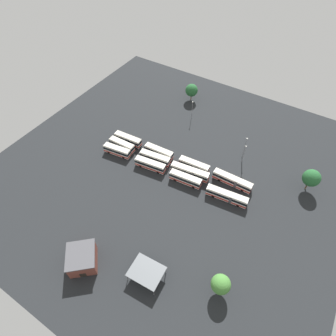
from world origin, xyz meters
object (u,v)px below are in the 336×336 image
(maintenance_shelter, at_px, (146,271))
(bus_row1_slot1, at_px, (190,172))
(bus_row3_slot2, at_px, (117,151))
(tree_northeast, at_px, (311,178))
(bus_row2_slot2, at_px, (150,165))
(lamp_post_far_corner, at_px, (192,109))
(bus_row0_slot0, at_px, (233,181))
(tree_northwest, at_px, (221,284))
(bus_row1_slot0, at_px, (194,165))
(lamp_post_by_building, at_px, (244,153))
(bus_row2_slot1, at_px, (155,158))
(bus_row0_slot2, at_px, (227,196))
(bus_row1_slot2, at_px, (185,179))
(bus_row3_slot1, at_px, (122,145))
(lamp_post_near_entrance, at_px, (245,147))
(bus_row3_slot0, at_px, (128,139))
(depot_building, at_px, (82,259))
(tree_west_edge, at_px, (192,90))
(bus_row2_slot0, at_px, (159,152))

(maintenance_shelter, bearing_deg, bus_row1_slot1, -78.86)
(bus_row3_slot2, relative_size, tree_northeast, 1.24)
(bus_row2_slot2, xyz_separation_m, lamp_post_far_corner, (1.06, -33.65, 2.80))
(bus_row0_slot0, distance_m, tree_northwest, 37.50)
(bus_row1_slot0, height_order, lamp_post_by_building, lamp_post_by_building)
(bus_row1_slot0, distance_m, bus_row2_slot1, 14.91)
(bus_row1_slot0, bearing_deg, bus_row3_slot2, 17.37)
(bus_row0_slot0, bearing_deg, tree_northeast, -152.62)
(bus_row0_slot2, relative_size, lamp_post_by_building, 1.67)
(tree_northeast, height_order, tree_northwest, tree_northeast)
(bus_row1_slot1, xyz_separation_m, maintenance_shelter, (-7.52, 38.20, 1.49))
(bus_row1_slot1, height_order, lamp_post_by_building, lamp_post_by_building)
(bus_row1_slot2, bearing_deg, bus_row1_slot0, -86.27)
(lamp_post_far_corner, xyz_separation_m, tree_northeast, (-52.42, 12.90, 1.18))
(bus_row3_slot1, bearing_deg, bus_row0_slot2, 179.01)
(bus_row3_slot1, relative_size, lamp_post_near_entrance, 1.12)
(bus_row1_slot1, relative_size, bus_row2_slot2, 1.20)
(lamp_post_far_corner, bearing_deg, bus_row3_slot2, 68.12)
(bus_row3_slot0, relative_size, lamp_post_by_building, 1.35)
(bus_row0_slot0, xyz_separation_m, bus_row0_slot2, (-1.03, 7.08, 0.00))
(bus_row1_slot0, relative_size, bus_row1_slot2, 0.99)
(bus_row3_slot2, height_order, lamp_post_by_building, lamp_post_by_building)
(bus_row1_slot2, height_order, lamp_post_by_building, lamp_post_by_building)
(bus_row3_slot1, bearing_deg, bus_row2_slot2, 169.91)
(bus_row2_slot1, height_order, tree_northwest, tree_northwest)
(bus_row1_slot1, xyz_separation_m, bus_row1_slot2, (-0.19, 3.65, -0.00))
(bus_row3_slot2, height_order, tree_northwest, tree_northwest)
(bus_row0_slot0, distance_m, depot_building, 54.79)
(bus_row3_slot2, xyz_separation_m, tree_northwest, (-55.06, 25.79, 3.02))
(bus_row1_slot0, distance_m, lamp_post_near_entrance, 20.26)
(bus_row2_slot2, height_order, bus_row3_slot2, same)
(bus_row2_slot2, bearing_deg, lamp_post_near_entrance, -138.63)
(bus_row0_slot0, xyz_separation_m, bus_row1_slot0, (14.89, 0.80, -0.00))
(bus_row2_slot1, distance_m, lamp_post_by_building, 32.87)
(bus_row3_slot0, distance_m, tree_northwest, 64.48)
(bus_row1_slot2, relative_size, maintenance_shelter, 1.24)
(bus_row2_slot1, relative_size, lamp_post_by_building, 1.40)
(bus_row1_slot2, height_order, bus_row3_slot2, same)
(bus_row3_slot0, bearing_deg, tree_northeast, -167.87)
(maintenance_shelter, bearing_deg, bus_row1_slot2, -78.02)
(bus_row3_slot0, xyz_separation_m, maintenance_shelter, (-36.74, 39.99, 1.49))
(bus_row1_slot2, xyz_separation_m, lamp_post_by_building, (-13.33, -19.66, 2.79))
(tree_west_edge, bearing_deg, tree_northwest, 123.69)
(bus_row2_slot1, xyz_separation_m, tree_northeast, (-51.77, -17.02, 3.98))
(bus_row2_slot1, bearing_deg, bus_row1_slot2, 169.55)
(bus_row2_slot0, distance_m, depot_building, 47.38)
(bus_row3_slot2, relative_size, depot_building, 0.94)
(bus_row1_slot0, xyz_separation_m, bus_row1_slot1, (-0.27, 3.54, 0.00))
(lamp_post_far_corner, distance_m, tree_northeast, 54.00)
(tree_northeast, relative_size, tree_northwest, 1.17)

